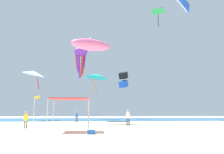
{
  "coord_description": "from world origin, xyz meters",
  "views": [
    {
      "loc": [
        -1.91,
        -19.12,
        1.56
      ],
      "look_at": [
        0.33,
        6.13,
        5.63
      ],
      "focal_mm": 34.69,
      "sensor_mm": 36.0,
      "label": 1
    }
  ],
  "objects": [
    {
      "name": "ocean_strip",
      "position": [
        0.0,
        26.28,
        0.01
      ],
      "size": [
        110.0,
        19.23,
        0.03
      ],
      "primitive_type": "cube",
      "color": "#28608C",
      "rests_on": "ground"
    },
    {
      "name": "kite_diamond_green",
      "position": [
        11.49,
        22.53,
        22.28
      ],
      "size": [
        3.37,
        3.37,
        3.46
      ],
      "rotation": [
        0.0,
        0.0,
        1.06
      ],
      "color": "green"
    },
    {
      "name": "kite_inflatable_pink",
      "position": [
        -2.28,
        10.49,
        10.93
      ],
      "size": [
        6.01,
        3.47,
        2.13
      ],
      "rotation": [
        0.0,
        0.0,
        0.31
      ],
      "color": "pink"
    },
    {
      "name": "ground",
      "position": [
        0.0,
        0.0,
        -0.05
      ],
      "size": [
        110.0,
        110.0,
        0.1
      ],
      "primitive_type": "cube",
      "color": "beige"
    },
    {
      "name": "cooler_box",
      "position": [
        -1.98,
        -3.49,
        0.18
      ],
      "size": [
        0.57,
        0.37,
        0.35
      ],
      "color": "blue",
      "rests_on": "ground"
    },
    {
      "name": "kite_box_black",
      "position": [
        4.52,
        25.87,
        8.28
      ],
      "size": [
        2.24,
        2.34,
        3.54
      ],
      "rotation": [
        0.0,
        0.0,
        2.56
      ],
      "color": "black"
    },
    {
      "name": "person_near_tent",
      "position": [
        -4.24,
        13.55,
        0.94
      ],
      "size": [
        0.38,
        0.38,
        1.6
      ],
      "rotation": [
        0.0,
        0.0,
        3.94
      ],
      "color": "brown",
      "rests_on": "ground"
    },
    {
      "name": "kite_octopus_purple",
      "position": [
        -4.66,
        27.08,
        14.18
      ],
      "size": [
        3.33,
        3.33,
        6.81
      ],
      "rotation": [
        0.0,
        0.0,
        6.11
      ],
      "color": "purple"
    },
    {
      "name": "person_leftmost",
      "position": [
        2.1,
        5.54,
        1.03
      ],
      "size": [
        0.42,
        0.42,
        1.75
      ],
      "rotation": [
        0.0,
        0.0,
        0.6
      ],
      "color": "#33384C",
      "rests_on": "ground"
    },
    {
      "name": "canopy_tent",
      "position": [
        -3.73,
        -1.39,
        2.46
      ],
      "size": [
        3.07,
        2.62,
        2.61
      ],
      "color": "#B2B2B7",
      "rests_on": "ground"
    },
    {
      "name": "kite_delta_teal",
      "position": [
        -1.33,
        17.47,
        7.65
      ],
      "size": [
        4.72,
        4.68,
        3.24
      ],
      "rotation": [
        0.0,
        0.0,
        4.95
      ],
      "color": "teal"
    },
    {
      "name": "banner_flag",
      "position": [
        -8.87,
        7.89,
        2.1
      ],
      "size": [
        0.61,
        0.06,
        3.47
      ],
      "color": "silver",
      "rests_on": "ground"
    },
    {
      "name": "kite_delta_white",
      "position": [
        -13.24,
        22.61,
        8.87
      ],
      "size": [
        5.33,
        5.28,
        3.92
      ],
      "rotation": [
        0.0,
        0.0,
        4.48
      ],
      "color": "white"
    },
    {
      "name": "person_central",
      "position": [
        -8.17,
        2.27,
        0.93
      ],
      "size": [
        0.37,
        0.4,
        1.58
      ],
      "rotation": [
        0.0,
        0.0,
        4.28
      ],
      "color": "slate",
      "rests_on": "ground"
    }
  ]
}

